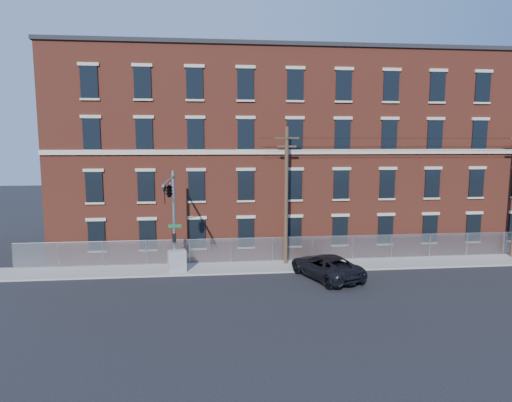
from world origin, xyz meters
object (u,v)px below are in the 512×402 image
at_px(traffic_signal_mast, 171,200).
at_px(utility_cabinet, 177,261).
at_px(pickup_truck, 326,266).
at_px(utility_pole_near, 286,193).

bearing_deg(traffic_signal_mast, utility_cabinet, 85.76).
height_order(traffic_signal_mast, pickup_truck, traffic_signal_mast).
relative_size(traffic_signal_mast, pickup_truck, 1.21).
bearing_deg(traffic_signal_mast, utility_pole_near, 23.14).
bearing_deg(utility_pole_near, traffic_signal_mast, -156.86).
xyz_separation_m(pickup_truck, utility_cabinet, (-9.96, 2.09, 0.07)).
distance_m(traffic_signal_mast, utility_pole_near, 8.70).
relative_size(utility_pole_near, utility_cabinet, 6.59).
bearing_deg(utility_pole_near, pickup_truck, -58.55).
distance_m(utility_pole_near, utility_cabinet, 9.13).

